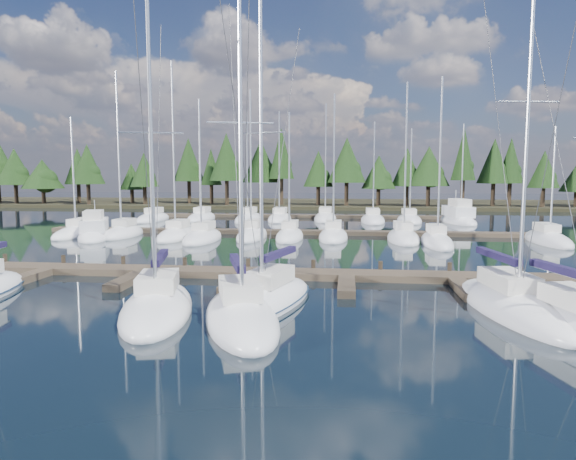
# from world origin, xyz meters

# --- Properties ---
(ground) EXTENTS (260.00, 260.00, 0.00)m
(ground) POSITION_xyz_m (0.00, 30.00, 0.00)
(ground) COLOR black
(ground) RESTS_ON ground
(far_shore) EXTENTS (220.00, 30.00, 0.60)m
(far_shore) POSITION_xyz_m (0.00, 90.00, 0.30)
(far_shore) COLOR black
(far_shore) RESTS_ON ground
(main_dock) EXTENTS (44.00, 6.13, 0.90)m
(main_dock) POSITION_xyz_m (0.00, 17.36, 0.20)
(main_dock) COLOR #4C3F30
(main_dock) RESTS_ON ground
(back_docks) EXTENTS (50.00, 21.80, 0.40)m
(back_docks) POSITION_xyz_m (0.00, 49.58, 0.20)
(back_docks) COLOR #4C3F30
(back_docks) RESTS_ON ground
(front_sailboat_2) EXTENTS (4.79, 8.82, 14.01)m
(front_sailboat_2) POSITION_xyz_m (-2.15, 9.43, 0.29)
(front_sailboat_2) COLOR white
(front_sailboat_2) RESTS_ON ground
(front_sailboat_3) EXTENTS (5.26, 8.77, 14.49)m
(front_sailboat_3) POSITION_xyz_m (1.76, 8.44, 0.29)
(front_sailboat_3) COLOR white
(front_sailboat_3) RESTS_ON ground
(front_sailboat_4) EXTENTS (4.96, 9.44, 14.17)m
(front_sailboat_4) POSITION_xyz_m (2.37, 11.12, 0.29)
(front_sailboat_4) COLOR white
(front_sailboat_4) RESTS_ON ground
(front_sailboat_5) EXTENTS (4.30, 10.18, 16.32)m
(front_sailboat_5) POSITION_xyz_m (13.21, 11.39, 0.30)
(front_sailboat_5) COLOR white
(front_sailboat_5) RESTS_ON ground
(back_sailboat_rows) EXTENTS (46.60, 32.88, 17.14)m
(back_sailboat_rows) POSITION_xyz_m (0.27, 45.25, 0.27)
(back_sailboat_rows) COLOR white
(back_sailboat_rows) RESTS_ON ground
(motor_yacht_left) EXTENTS (5.91, 9.18, 4.36)m
(motor_yacht_left) POSITION_xyz_m (-17.80, 34.44, 0.48)
(motor_yacht_left) COLOR white
(motor_yacht_left) RESTS_ON ground
(motor_yacht_right) EXTENTS (4.53, 10.19, 4.94)m
(motor_yacht_right) POSITION_xyz_m (19.89, 54.78, 0.54)
(motor_yacht_right) COLOR white
(motor_yacht_right) RESTS_ON ground
(tree_line) EXTENTS (183.81, 11.57, 13.75)m
(tree_line) POSITION_xyz_m (-2.53, 80.18, 7.50)
(tree_line) COLOR black
(tree_line) RESTS_ON far_shore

